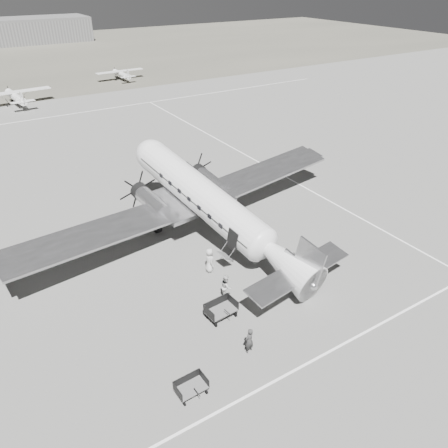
{
  "coord_description": "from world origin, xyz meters",
  "views": [
    {
      "loc": [
        -14.87,
        -25.55,
        18.18
      ],
      "look_at": [
        -0.37,
        -2.25,
        2.2
      ],
      "focal_mm": 35.0,
      "sensor_mm": 36.0,
      "label": 1
    }
  ],
  "objects_px": {
    "hangar_main": "(12,31)",
    "dc3_airliner": "(210,205)",
    "passenger": "(209,260)",
    "light_plane_left": "(15,98)",
    "ground_crew": "(249,340)",
    "light_plane_right": "(121,75)",
    "baggage_cart_near": "(221,310)",
    "baggage_cart_far": "(191,388)",
    "ramp_agent": "(226,287)"
  },
  "relations": [
    {
      "from": "dc3_airliner",
      "to": "baggage_cart_near",
      "type": "xyz_separation_m",
      "value": [
        -4.08,
        -8.23,
        -2.34
      ]
    },
    {
      "from": "ground_crew",
      "to": "baggage_cart_far",
      "type": "bearing_deg",
      "value": -3.48
    },
    {
      "from": "hangar_main",
      "to": "ramp_agent",
      "type": "distance_m",
      "value": 127.35
    },
    {
      "from": "dc3_airliner",
      "to": "light_plane_left",
      "type": "bearing_deg",
      "value": 88.34
    },
    {
      "from": "hangar_main",
      "to": "dc3_airliner",
      "type": "height_order",
      "value": "hangar_main"
    },
    {
      "from": "light_plane_left",
      "to": "ramp_agent",
      "type": "xyz_separation_m",
      "value": [
        3.15,
        -56.2,
        -0.32
      ]
    },
    {
      "from": "dc3_airliner",
      "to": "light_plane_right",
      "type": "relative_size",
      "value": 3.28
    },
    {
      "from": "baggage_cart_far",
      "to": "ground_crew",
      "type": "relative_size",
      "value": 1.01
    },
    {
      "from": "hangar_main",
      "to": "light_plane_right",
      "type": "height_order",
      "value": "hangar_main"
    },
    {
      "from": "baggage_cart_near",
      "to": "ground_crew",
      "type": "height_order",
      "value": "ground_crew"
    },
    {
      "from": "hangar_main",
      "to": "light_plane_right",
      "type": "distance_m",
      "value": 62.76
    },
    {
      "from": "light_plane_left",
      "to": "ground_crew",
      "type": "distance_m",
      "value": 60.78
    },
    {
      "from": "baggage_cart_far",
      "to": "passenger",
      "type": "height_order",
      "value": "passenger"
    },
    {
      "from": "light_plane_left",
      "to": "passenger",
      "type": "relative_size",
      "value": 6.21
    },
    {
      "from": "baggage_cart_near",
      "to": "ground_crew",
      "type": "bearing_deg",
      "value": -96.9
    },
    {
      "from": "hangar_main",
      "to": "passenger",
      "type": "height_order",
      "value": "hangar_main"
    },
    {
      "from": "dc3_airliner",
      "to": "ground_crew",
      "type": "bearing_deg",
      "value": -118.92
    },
    {
      "from": "light_plane_left",
      "to": "passenger",
      "type": "distance_m",
      "value": 53.31
    },
    {
      "from": "ground_crew",
      "to": "passenger",
      "type": "relative_size",
      "value": 0.89
    },
    {
      "from": "baggage_cart_near",
      "to": "passenger",
      "type": "height_order",
      "value": "passenger"
    },
    {
      "from": "ramp_agent",
      "to": "hangar_main",
      "type": "bearing_deg",
      "value": 26.41
    },
    {
      "from": "baggage_cart_far",
      "to": "ground_crew",
      "type": "height_order",
      "value": "ground_crew"
    },
    {
      "from": "baggage_cart_far",
      "to": "baggage_cart_near",
      "type": "bearing_deg",
      "value": 41.62
    },
    {
      "from": "dc3_airliner",
      "to": "passenger",
      "type": "bearing_deg",
      "value": -129.77
    },
    {
      "from": "baggage_cart_far",
      "to": "dc3_airliner",
      "type": "bearing_deg",
      "value": 53.98
    },
    {
      "from": "hangar_main",
      "to": "light_plane_left",
      "type": "height_order",
      "value": "hangar_main"
    },
    {
      "from": "light_plane_right",
      "to": "light_plane_left",
      "type": "bearing_deg",
      "value": -158.94
    },
    {
      "from": "passenger",
      "to": "baggage_cart_near",
      "type": "bearing_deg",
      "value": 168.17
    },
    {
      "from": "ground_crew",
      "to": "ramp_agent",
      "type": "distance_m",
      "value": 4.77
    },
    {
      "from": "ground_crew",
      "to": "ramp_agent",
      "type": "xyz_separation_m",
      "value": [
        1.39,
        4.56,
        0.05
      ]
    },
    {
      "from": "baggage_cart_near",
      "to": "baggage_cart_far",
      "type": "distance_m",
      "value": 5.73
    },
    {
      "from": "dc3_airliner",
      "to": "passenger",
      "type": "height_order",
      "value": "dc3_airliner"
    },
    {
      "from": "baggage_cart_near",
      "to": "ground_crew",
      "type": "relative_size",
      "value": 1.2
    },
    {
      "from": "hangar_main",
      "to": "passenger",
      "type": "bearing_deg",
      "value": -93.54
    },
    {
      "from": "dc3_airliner",
      "to": "baggage_cart_near",
      "type": "bearing_deg",
      "value": -124.95
    },
    {
      "from": "light_plane_right",
      "to": "passenger",
      "type": "relative_size",
      "value": 5.09
    },
    {
      "from": "light_plane_right",
      "to": "ramp_agent",
      "type": "height_order",
      "value": "light_plane_right"
    },
    {
      "from": "hangar_main",
      "to": "light_plane_left",
      "type": "xyz_separation_m",
      "value": [
        -11.34,
        -70.86,
        -2.13
      ]
    },
    {
      "from": "ramp_agent",
      "to": "dc3_airliner",
      "type": "bearing_deg",
      "value": 7.57
    },
    {
      "from": "ground_crew",
      "to": "passenger",
      "type": "distance_m",
      "value": 7.81
    },
    {
      "from": "hangar_main",
      "to": "passenger",
      "type": "distance_m",
      "value": 124.31
    },
    {
      "from": "hangar_main",
      "to": "baggage_cart_far",
      "type": "relative_size",
      "value": 25.82
    },
    {
      "from": "passenger",
      "to": "baggage_cart_far",
      "type": "bearing_deg",
      "value": 154.8
    },
    {
      "from": "baggage_cart_far",
      "to": "ramp_agent",
      "type": "distance_m",
      "value": 7.63
    },
    {
      "from": "ramp_agent",
      "to": "passenger",
      "type": "bearing_deg",
      "value": 20.19
    },
    {
      "from": "light_plane_right",
      "to": "baggage_cart_far",
      "type": "relative_size",
      "value": 5.68
    },
    {
      "from": "baggage_cart_far",
      "to": "ramp_agent",
      "type": "bearing_deg",
      "value": 42.85
    },
    {
      "from": "hangar_main",
      "to": "dc3_airliner",
      "type": "xyz_separation_m",
      "value": [
        -5.37,
        -120.25,
        -0.42
      ]
    },
    {
      "from": "hangar_main",
      "to": "light_plane_right",
      "type": "bearing_deg",
      "value": -81.81
    },
    {
      "from": "light_plane_left",
      "to": "baggage_cart_far",
      "type": "bearing_deg",
      "value": -97.4
    }
  ]
}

